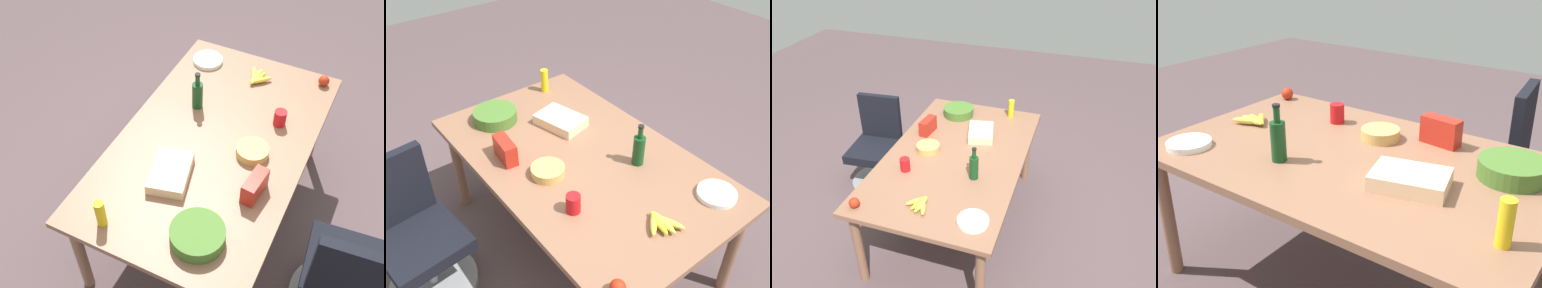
# 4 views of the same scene
# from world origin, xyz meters

# --- Properties ---
(ground_plane) EXTENTS (10.00, 10.00, 0.00)m
(ground_plane) POSITION_xyz_m (0.00, 0.00, 0.00)
(ground_plane) COLOR #544245
(conference_table) EXTENTS (1.92, 1.15, 0.76)m
(conference_table) POSITION_xyz_m (0.00, 0.00, 0.69)
(conference_table) COLOR #875C44
(conference_table) RESTS_ON ground
(office_chair) EXTENTS (0.56, 0.56, 0.94)m
(office_chair) POSITION_xyz_m (-0.34, -1.00, 0.36)
(office_chair) COLOR gray
(office_chair) RESTS_ON ground
(sheet_cake) EXTENTS (0.36, 0.29, 0.07)m
(sheet_cake) POSITION_xyz_m (-0.37, 0.11, 0.80)
(sheet_cake) COLOR beige
(sheet_cake) RESTS_ON conference_table
(chip_bowl) EXTENTS (0.25, 0.25, 0.06)m
(chip_bowl) POSITION_xyz_m (0.01, -0.25, 0.79)
(chip_bowl) COLOR tan
(chip_bowl) RESTS_ON conference_table
(banana_bunch) EXTENTS (0.20, 0.19, 0.04)m
(banana_bunch) POSITION_xyz_m (0.70, -0.02, 0.79)
(banana_bunch) COLOR yellow
(banana_bunch) RESTS_ON conference_table
(paper_plate_stack) EXTENTS (0.28, 0.28, 0.03)m
(paper_plate_stack) POSITION_xyz_m (0.73, 0.38, 0.78)
(paper_plate_stack) COLOR white
(paper_plate_stack) RESTS_ON conference_table
(wine_bottle) EXTENTS (0.08, 0.08, 0.28)m
(wine_bottle) POSITION_xyz_m (0.25, 0.24, 0.87)
(wine_bottle) COLOR #12401B
(wine_bottle) RESTS_ON conference_table
(salad_bowl) EXTENTS (0.32, 0.32, 0.08)m
(salad_bowl) POSITION_xyz_m (-0.69, -0.21, 0.80)
(salad_bowl) COLOR #446E29
(salad_bowl) RESTS_ON conference_table
(mustard_bottle) EXTENTS (0.06, 0.06, 0.18)m
(mustard_bottle) POSITION_xyz_m (-0.82, 0.29, 0.85)
(mustard_bottle) COLOR yellow
(mustard_bottle) RESTS_ON conference_table
(apple_red) EXTENTS (0.08, 0.08, 0.08)m
(apple_red) POSITION_xyz_m (0.85, -0.46, 0.80)
(apple_red) COLOR #B02811
(apple_red) RESTS_ON conference_table
(red_solo_cup) EXTENTS (0.08, 0.08, 0.11)m
(red_solo_cup) POSITION_xyz_m (0.33, -0.31, 0.82)
(red_solo_cup) COLOR red
(red_solo_cup) RESTS_ON conference_table
(chip_bag_red) EXTENTS (0.21, 0.10, 0.14)m
(chip_bag_red) POSITION_xyz_m (-0.27, -0.37, 0.83)
(chip_bag_red) COLOR red
(chip_bag_red) RESTS_ON conference_table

